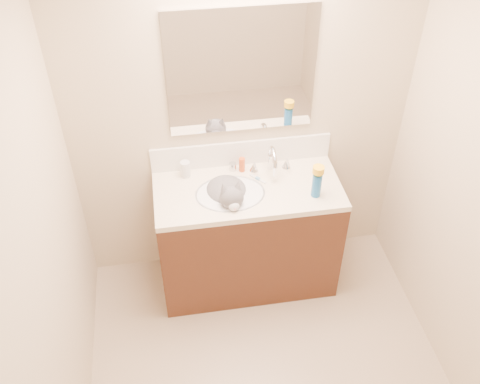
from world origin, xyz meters
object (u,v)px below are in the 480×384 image
object	(u,v)px
vanity_cabinet	(247,238)
faucet	(272,162)
spray_can	(317,185)
pill_bottle	(185,169)
cat	(228,196)
basin	(230,202)
silver_jar	(233,167)
amber_bottle	(242,165)

from	to	relation	value
vanity_cabinet	faucet	xyz separation A→B (m)	(0.18, 0.14, 0.54)
spray_can	pill_bottle	bearing A→B (deg)	157.65
cat	faucet	bearing A→B (deg)	20.41
basin	spray_can	world-z (taller)	spray_can
cat	silver_jar	xyz separation A→B (m)	(0.07, 0.22, 0.06)
vanity_cabinet	amber_bottle	size ratio (longest dim) A/B	11.96
pill_bottle	silver_jar	xyz separation A→B (m)	(0.31, 0.01, -0.03)
basin	faucet	world-z (taller)	faucet
basin	silver_jar	distance (m)	0.26
vanity_cabinet	basin	xyz separation A→B (m)	(-0.12, -0.03, 0.38)
cat	amber_bottle	bearing A→B (deg)	52.80
faucet	pill_bottle	world-z (taller)	faucet
vanity_cabinet	silver_jar	xyz separation A→B (m)	(-0.07, 0.21, 0.48)
faucet	cat	world-z (taller)	faucet
basin	pill_bottle	distance (m)	0.36
faucet	cat	bearing A→B (deg)	-154.42
spray_can	cat	bearing A→B (deg)	167.56
vanity_cabinet	pill_bottle	distance (m)	0.66
faucet	silver_jar	bearing A→B (deg)	164.52
pill_bottle	amber_bottle	distance (m)	0.37
silver_jar	spray_can	distance (m)	0.59
pill_bottle	spray_can	bearing A→B (deg)	-22.35
amber_bottle	spray_can	bearing A→B (deg)	-37.55
faucet	amber_bottle	xyz separation A→B (m)	(-0.19, 0.05, -0.04)
amber_bottle	spray_can	distance (m)	0.53
vanity_cabinet	basin	bearing A→B (deg)	-165.96
basin	faucet	bearing A→B (deg)	29.12
silver_jar	amber_bottle	xyz separation A→B (m)	(0.06, -0.02, 0.02)
vanity_cabinet	silver_jar	distance (m)	0.52
vanity_cabinet	pill_bottle	world-z (taller)	pill_bottle
faucet	amber_bottle	distance (m)	0.20
amber_bottle	pill_bottle	bearing A→B (deg)	179.39
vanity_cabinet	amber_bottle	xyz separation A→B (m)	(-0.01, 0.19, 0.50)
amber_bottle	silver_jar	bearing A→B (deg)	162.64
silver_jar	faucet	bearing A→B (deg)	-15.48
basin	spray_can	size ratio (longest dim) A/B	2.74
faucet	spray_can	bearing A→B (deg)	-49.85
faucet	cat	distance (m)	0.37
cat	amber_bottle	distance (m)	0.25
cat	pill_bottle	size ratio (longest dim) A/B	3.68
faucet	spray_can	distance (m)	0.35
basin	spray_can	xyz separation A→B (m)	(0.53, -0.10, 0.15)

